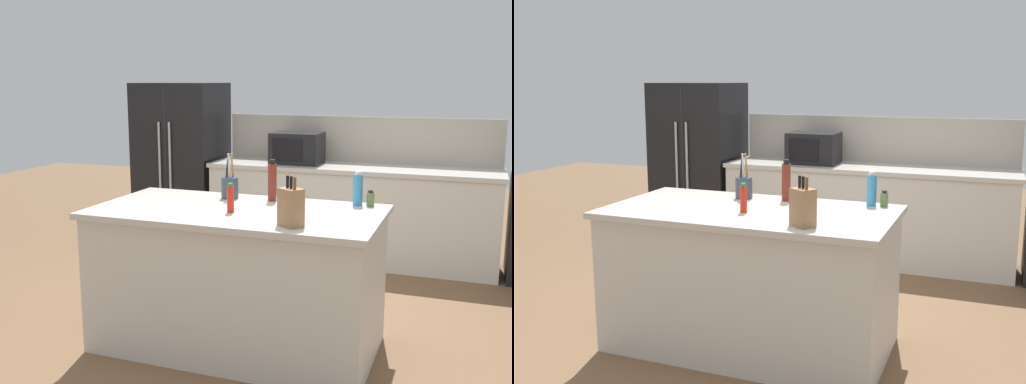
# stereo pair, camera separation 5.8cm
# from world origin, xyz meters

# --- Properties ---
(ground_plane) EXTENTS (14.00, 14.00, 0.00)m
(ground_plane) POSITION_xyz_m (0.00, 0.00, 0.00)
(ground_plane) COLOR brown
(back_counter_run) EXTENTS (2.80, 0.66, 0.94)m
(back_counter_run) POSITION_xyz_m (0.30, 2.20, 0.47)
(back_counter_run) COLOR beige
(back_counter_run) RESTS_ON ground_plane
(wall_backsplash) EXTENTS (2.76, 0.03, 0.46)m
(wall_backsplash) POSITION_xyz_m (0.30, 2.52, 1.17)
(wall_backsplash) COLOR #B2A899
(wall_backsplash) RESTS_ON back_counter_run
(kitchen_island) EXTENTS (1.87, 0.99, 0.94)m
(kitchen_island) POSITION_xyz_m (0.00, 0.00, 0.47)
(kitchen_island) COLOR beige
(kitchen_island) RESTS_ON ground_plane
(refrigerator) EXTENTS (0.86, 0.75, 1.73)m
(refrigerator) POSITION_xyz_m (-1.57, 2.25, 0.86)
(refrigerator) COLOR black
(refrigerator) RESTS_ON ground_plane
(microwave) EXTENTS (0.49, 0.39, 0.31)m
(microwave) POSITION_xyz_m (-0.25, 2.20, 1.09)
(microwave) COLOR black
(microwave) RESTS_ON back_counter_run
(knife_block) EXTENTS (0.16, 0.16, 0.29)m
(knife_block) POSITION_xyz_m (0.46, -0.33, 1.05)
(knife_block) COLOR #936B47
(knife_block) RESTS_ON kitchen_island
(utensil_crock) EXTENTS (0.12, 0.12, 0.32)m
(utensil_crock) POSITION_xyz_m (-0.18, 0.31, 1.02)
(utensil_crock) COLOR #333D4C
(utensil_crock) RESTS_ON kitchen_island
(spice_jar_oregano) EXTENTS (0.05, 0.05, 0.11)m
(spice_jar_oregano) POSITION_xyz_m (0.79, 0.38, 0.99)
(spice_jar_oregano) COLOR #567038
(spice_jar_oregano) RESTS_ON kitchen_island
(hot_sauce_bottle) EXTENTS (0.04, 0.04, 0.19)m
(hot_sauce_bottle) POSITION_xyz_m (-0.00, -0.11, 1.03)
(hot_sauce_bottle) COLOR red
(hot_sauce_bottle) RESTS_ON kitchen_island
(vinegar_bottle) EXTENTS (0.06, 0.06, 0.29)m
(vinegar_bottle) POSITION_xyz_m (0.13, 0.33, 1.08)
(vinegar_bottle) COLOR maroon
(vinegar_bottle) RESTS_ON kitchen_island
(dish_soap_bottle) EXTENTS (0.06, 0.06, 0.23)m
(dish_soap_bottle) POSITION_xyz_m (0.71, 0.39, 1.05)
(dish_soap_bottle) COLOR #3384BC
(dish_soap_bottle) RESTS_ON kitchen_island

